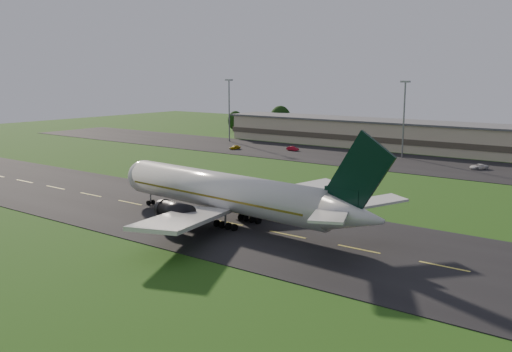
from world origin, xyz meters
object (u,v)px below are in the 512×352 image
Objects in this scene: light_mast_west at (229,103)px; service_vehicle_c at (479,167)px; service_vehicle_a at (235,147)px; terminal at (430,138)px; service_vehicle_b at (293,149)px; airliner at (227,193)px; light_mast_centre at (404,110)px.

light_mast_west is 4.63× the size of service_vehicle_c.
light_mast_west is 23.36m from service_vehicle_a.
terminal reaches higher than service_vehicle_c.
airliner is at bearing -151.43° from service_vehicle_b.
terminal is (-4.73, 96.25, -0.67)m from airliner.
service_vehicle_c is (68.01, 7.00, -0.00)m from service_vehicle_a.
service_vehicle_c is at bearing 14.25° from service_vehicle_a.
light_mast_centre is 4.63× the size of service_vehicle_c.
light_mast_centre is 26.14m from service_vehicle_c.
airliner is 2.52× the size of light_mast_centre.
light_mast_west is 5.65× the size of service_vehicle_a.
light_mast_centre is 33.63m from service_vehicle_b.
light_mast_west reaches higher than airliner.
terminal is at bearing 14.76° from light_mast_west.
light_mast_west is at bearing 180.00° from light_mast_centre.
light_mast_west is at bearing -149.05° from service_vehicle_c.
airliner is 74.59m from service_vehicle_c.
service_vehicle_a is at bearing -162.72° from light_mast_centre.
service_vehicle_c is (15.90, 72.76, -3.95)m from airliner.
terminal is 39.45m from service_vehicle_b.
terminal is 39.25× the size of service_vehicle_b.
service_vehicle_b is (29.26, -6.46, -12.03)m from light_mast_west.
terminal is at bearing 167.33° from service_vehicle_c.
airliner is 80.70m from light_mast_centre.
terminal reaches higher than service_vehicle_b.
airliner is at bearing -85.62° from light_mast_centre.
airliner reaches higher than service_vehicle_a.
service_vehicle_a is at bearing 132.65° from airliner.
airliner is 104.16m from light_mast_west.
light_mast_centre reaches higher than service_vehicle_b.
terminal is 31.43m from service_vehicle_c.
airliner reaches higher than terminal.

